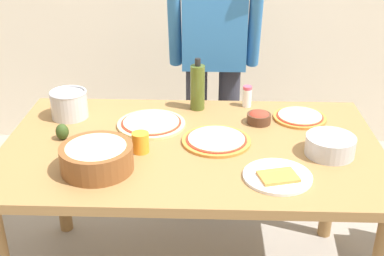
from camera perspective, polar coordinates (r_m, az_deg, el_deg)
dining_table at (r=2.19m, az=-0.05°, el=-3.89°), size 1.60×0.96×0.76m
person_cook at (r=2.78m, az=2.50°, el=8.71°), size 0.49×0.25×1.62m
pizza_raw_on_board at (r=2.32m, az=-4.60°, el=0.52°), size 0.31×0.31×0.02m
pizza_cooked_on_tray at (r=2.43m, az=12.03°, el=1.22°), size 0.25×0.25×0.02m
pizza_second_cooked at (r=2.16m, az=2.76°, el=-1.38°), size 0.30×0.30×0.02m
plate_with_slice at (r=1.93m, az=9.60°, el=-5.38°), size 0.26×0.26×0.02m
popcorn_bowl at (r=1.97m, az=-10.69°, el=-3.05°), size 0.28×0.28×0.11m
mixing_bowl_steel at (r=2.12m, az=15.27°, el=-1.91°), size 0.20×0.20×0.08m
small_sauce_bowl at (r=2.34m, az=7.53°, el=1.21°), size 0.11×0.11×0.06m
olive_oil_bottle at (r=2.44m, az=0.63°, el=4.64°), size 0.07×0.07×0.26m
steel_pot at (r=2.44m, az=-13.65°, el=2.65°), size 0.17×0.17×0.13m
cup_orange at (r=2.08m, az=-5.81°, el=-1.63°), size 0.07×0.07×0.08m
salt_shaker at (r=2.51m, az=6.22°, el=3.56°), size 0.04×0.04×0.11m
avocado at (r=2.24m, az=-14.38°, el=-0.40°), size 0.06×0.06×0.07m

